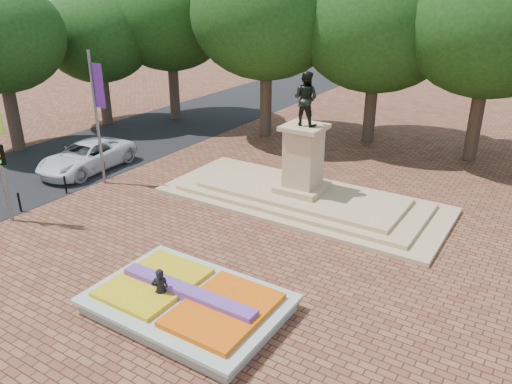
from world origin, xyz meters
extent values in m
plane|color=brown|center=(0.00, 0.00, 0.00)|extent=(90.00, 90.00, 0.00)
cube|color=black|center=(-15.00, 5.00, 0.01)|extent=(9.00, 90.00, 0.02)
cube|color=gray|center=(1.00, -2.00, 0.23)|extent=(6.00, 4.00, 0.45)
cube|color=#ABB9A8|center=(1.00, -2.00, 0.50)|extent=(6.30, 4.30, 0.12)
cube|color=#ED5B0D|center=(2.45, -2.00, 0.63)|extent=(2.60, 3.40, 0.22)
cube|color=gold|center=(-0.45, -2.00, 0.62)|extent=(2.60, 3.40, 0.18)
cube|color=#503084|center=(1.00, -2.00, 0.72)|extent=(5.20, 0.55, 0.38)
cube|color=tan|center=(0.00, 8.00, 0.10)|extent=(14.00, 6.00, 0.20)
cube|color=tan|center=(0.00, 8.00, 0.30)|extent=(12.00, 5.00, 0.20)
cube|color=tan|center=(0.00, 8.00, 0.50)|extent=(10.00, 4.00, 0.20)
cube|color=tan|center=(0.00, 8.00, 0.75)|extent=(2.20, 2.20, 0.30)
cube|color=tan|center=(0.00, 8.00, 2.30)|extent=(1.50, 1.50, 2.80)
cube|color=tan|center=(0.00, 8.00, 3.80)|extent=(1.90, 1.90, 0.20)
imported|color=black|center=(0.00, 8.00, 5.15)|extent=(1.22, 0.95, 2.50)
cylinder|color=#3D2C21|center=(-16.00, 18.00, 2.00)|extent=(0.80, 0.80, 4.00)
ellipsoid|color=black|center=(-16.00, 18.00, 6.69)|extent=(8.80, 8.80, 7.48)
cylinder|color=#3D2C21|center=(-8.00, 18.00, 2.00)|extent=(0.80, 0.80, 4.00)
ellipsoid|color=black|center=(-8.00, 18.00, 6.69)|extent=(8.80, 8.80, 7.48)
cylinder|color=#3D2C21|center=(-1.00, 18.00, 2.00)|extent=(0.80, 0.80, 4.00)
ellipsoid|color=black|center=(-1.00, 18.00, 6.69)|extent=(8.80, 8.80, 7.48)
cylinder|color=#3D2C21|center=(6.00, 18.00, 2.00)|extent=(0.80, 0.80, 4.00)
ellipsoid|color=black|center=(6.00, 18.00, 6.69)|extent=(8.80, 8.80, 7.48)
cylinder|color=#3D2C21|center=(-19.50, 5.00, 1.92)|extent=(0.80, 0.80, 3.84)
cylinder|color=#3D2C21|center=(-19.50, 13.00, 1.92)|extent=(0.80, 0.80, 3.84)
ellipsoid|color=black|center=(-19.50, 13.00, 6.41)|extent=(8.40, 8.40, 7.14)
cylinder|color=slate|center=(-10.20, 4.50, 3.50)|extent=(0.16, 0.16, 7.00)
cube|color=#4E1C75|center=(-9.75, 4.50, 5.30)|extent=(0.70, 0.04, 2.20)
cube|color=black|center=(-10.00, -1.00, 3.20)|extent=(0.28, 0.18, 0.90)
cylinder|color=black|center=(-10.70, -0.20, 0.45)|extent=(0.10, 0.10, 0.90)
sphere|color=black|center=(-10.70, -0.20, 0.92)|extent=(0.12, 0.12, 0.12)
cylinder|color=black|center=(-10.70, 2.40, 0.45)|extent=(0.10, 0.10, 0.90)
sphere|color=black|center=(-10.70, 2.40, 0.92)|extent=(0.12, 0.12, 0.12)
cylinder|color=black|center=(-10.70, 5.00, 0.45)|extent=(0.10, 0.10, 0.90)
sphere|color=black|center=(-10.70, 5.00, 0.92)|extent=(0.12, 0.12, 0.12)
imported|color=silver|center=(-12.56, 5.37, 0.82)|extent=(3.14, 6.11, 1.65)
imported|color=black|center=(0.21, -2.39, 0.79)|extent=(0.68, 0.65, 1.57)
camera|label=1|loc=(10.22, -12.34, 10.06)|focal=35.00mm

